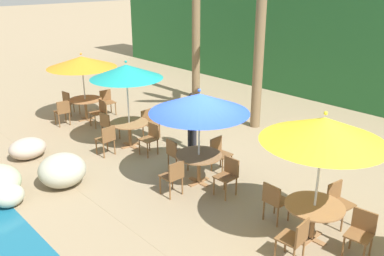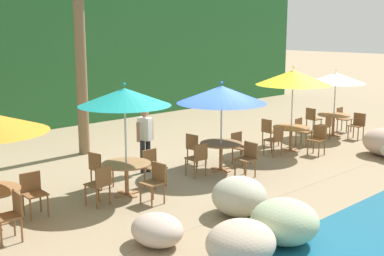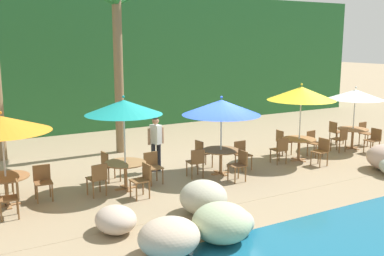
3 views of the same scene
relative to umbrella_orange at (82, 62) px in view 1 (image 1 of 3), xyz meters
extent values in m
plane|color=#937F60|center=(5.69, -0.06, -2.01)|extent=(120.00, 120.00, 0.00)
cube|color=#937F60|center=(5.69, -0.06, -2.01)|extent=(18.00, 5.20, 0.01)
cube|color=#286633|center=(5.69, 8.94, 0.99)|extent=(28.00, 2.40, 6.00)
ellipsoid|color=#B2B59D|center=(3.93, -4.06, -1.76)|extent=(0.58, 0.65, 0.49)
ellipsoid|color=#BEA997|center=(1.73, -2.75, -1.73)|extent=(0.84, 0.99, 0.55)
ellipsoid|color=#B3B099|center=(3.84, -2.77, -1.62)|extent=(1.09, 1.11, 0.78)
cylinder|color=silver|center=(0.00, 0.00, -0.95)|extent=(0.04, 0.04, 2.11)
cone|color=orange|center=(0.00, 0.00, 0.00)|extent=(2.28, 2.28, 0.37)
sphere|color=orange|center=(0.00, 0.00, 0.27)|extent=(0.07, 0.07, 0.07)
cube|color=olive|center=(0.00, 0.00, -2.00)|extent=(0.60, 0.12, 0.03)
cube|color=olive|center=(0.00, 0.00, -2.00)|extent=(0.12, 0.60, 0.03)
cylinder|color=olive|center=(0.00, 0.00, -1.64)|extent=(0.09, 0.09, 0.71)
cylinder|color=olive|center=(0.00, 0.00, -1.29)|extent=(1.10, 1.10, 0.03)
cylinder|color=brown|center=(1.02, -0.24, -1.79)|extent=(0.04, 0.04, 0.45)
cylinder|color=brown|center=(0.66, -0.22, -1.79)|extent=(0.04, 0.04, 0.45)
cylinder|color=brown|center=(1.04, 0.11, -1.79)|extent=(0.04, 0.04, 0.45)
cylinder|color=brown|center=(0.68, 0.14, -1.79)|extent=(0.04, 0.04, 0.45)
cube|color=brown|center=(0.85, -0.05, -1.55)|extent=(0.45, 0.45, 0.03)
cube|color=brown|center=(0.86, 0.15, -1.35)|extent=(0.42, 0.06, 0.42)
cylinder|color=brown|center=(0.26, 1.01, -1.79)|extent=(0.04, 0.04, 0.45)
cylinder|color=brown|center=(0.23, 0.65, -1.79)|extent=(0.04, 0.04, 0.45)
cylinder|color=brown|center=(-0.09, 1.04, -1.79)|extent=(0.04, 0.04, 0.45)
cylinder|color=brown|center=(-0.12, 0.68, -1.79)|extent=(0.04, 0.04, 0.45)
cube|color=brown|center=(0.07, 0.85, -1.55)|extent=(0.45, 0.45, 0.03)
cube|color=brown|center=(-0.13, 0.86, -1.35)|extent=(0.07, 0.42, 0.42)
cylinder|color=brown|center=(-1.04, 0.07, -1.79)|extent=(0.04, 0.04, 0.45)
cylinder|color=brown|center=(-0.69, 0.11, -1.79)|extent=(0.04, 0.04, 0.45)
cylinder|color=brown|center=(-1.00, -0.29, -1.79)|extent=(0.04, 0.04, 0.45)
cylinder|color=brown|center=(-0.65, -0.25, -1.79)|extent=(0.04, 0.04, 0.45)
cube|color=brown|center=(-0.85, -0.09, -1.55)|extent=(0.46, 0.46, 0.03)
cube|color=brown|center=(-0.82, -0.29, -1.35)|extent=(0.42, 0.08, 0.42)
cylinder|color=brown|center=(-0.26, -1.01, -1.79)|extent=(0.04, 0.04, 0.45)
cylinder|color=brown|center=(-0.23, -0.65, -1.79)|extent=(0.04, 0.04, 0.45)
cylinder|color=brown|center=(0.09, -1.04, -1.79)|extent=(0.04, 0.04, 0.45)
cylinder|color=brown|center=(0.12, -0.68, -1.79)|extent=(0.04, 0.04, 0.45)
cube|color=brown|center=(-0.07, -0.85, -1.55)|extent=(0.45, 0.45, 0.03)
cube|color=brown|center=(0.13, -0.86, -1.35)|extent=(0.07, 0.42, 0.42)
cylinder|color=silver|center=(2.95, -0.23, -0.85)|extent=(0.04, 0.04, 2.32)
cone|color=teal|center=(2.95, -0.23, 0.21)|extent=(2.03, 2.03, 0.38)
sphere|color=teal|center=(2.95, -0.23, 0.48)|extent=(0.07, 0.07, 0.07)
cube|color=olive|center=(2.95, -0.23, -2.00)|extent=(0.60, 0.12, 0.03)
cube|color=olive|center=(2.95, -0.23, -2.00)|extent=(0.12, 0.60, 0.03)
cylinder|color=olive|center=(2.95, -0.23, -1.64)|extent=(0.09, 0.09, 0.71)
cylinder|color=olive|center=(2.95, -0.23, -1.29)|extent=(1.10, 1.10, 0.03)
cylinder|color=brown|center=(3.98, -0.37, -1.79)|extent=(0.04, 0.04, 0.45)
cylinder|color=brown|center=(3.63, -0.38, -1.79)|extent=(0.04, 0.04, 0.45)
cylinder|color=brown|center=(3.97, -0.01, -1.79)|extent=(0.04, 0.04, 0.45)
cylinder|color=brown|center=(3.61, -0.03, -1.79)|extent=(0.04, 0.04, 0.45)
cube|color=brown|center=(3.80, -0.20, -1.55)|extent=(0.44, 0.44, 0.03)
cube|color=brown|center=(3.79, 0.00, -1.35)|extent=(0.42, 0.05, 0.42)
cylinder|color=brown|center=(3.02, 0.81, -1.79)|extent=(0.04, 0.04, 0.45)
cylinder|color=brown|center=(3.06, 0.46, -1.79)|extent=(0.04, 0.04, 0.45)
cylinder|color=brown|center=(2.66, 0.78, -1.79)|extent=(0.04, 0.04, 0.45)
cylinder|color=brown|center=(2.70, 0.42, -1.79)|extent=(0.04, 0.04, 0.45)
cube|color=brown|center=(2.86, 0.62, -1.55)|extent=(0.46, 0.46, 0.03)
cube|color=brown|center=(2.66, 0.60, -1.35)|extent=(0.08, 0.42, 0.42)
cylinder|color=brown|center=(1.90, -0.19, -1.79)|extent=(0.04, 0.04, 0.45)
cylinder|color=brown|center=(2.26, -0.14, -1.79)|extent=(0.04, 0.04, 0.45)
cylinder|color=brown|center=(1.95, -0.55, -1.79)|extent=(0.04, 0.04, 0.45)
cylinder|color=brown|center=(2.31, -0.50, -1.79)|extent=(0.04, 0.04, 0.45)
cube|color=brown|center=(2.11, -0.35, -1.55)|extent=(0.47, 0.47, 0.03)
cube|color=brown|center=(2.13, -0.54, -1.35)|extent=(0.42, 0.09, 0.42)
cylinder|color=brown|center=(2.82, -1.27, -1.79)|extent=(0.04, 0.04, 0.45)
cylinder|color=brown|center=(2.80, -0.91, -1.79)|extent=(0.04, 0.04, 0.45)
cylinder|color=brown|center=(3.18, -1.25, -1.79)|extent=(0.04, 0.04, 0.45)
cylinder|color=brown|center=(3.16, -0.89, -1.79)|extent=(0.04, 0.04, 0.45)
cube|color=brown|center=(2.99, -1.08, -1.55)|extent=(0.44, 0.44, 0.03)
cube|color=brown|center=(3.19, -1.07, -1.35)|extent=(0.06, 0.42, 0.42)
cylinder|color=silver|center=(5.94, -0.30, -0.95)|extent=(0.04, 0.04, 2.11)
cone|color=blue|center=(5.94, -0.30, 0.00)|extent=(2.31, 2.31, 0.44)
sphere|color=blue|center=(5.94, -0.30, 0.30)|extent=(0.07, 0.07, 0.07)
cube|color=olive|center=(5.94, -0.30, -2.00)|extent=(0.60, 0.12, 0.03)
cube|color=olive|center=(5.94, -0.30, -2.00)|extent=(0.12, 0.60, 0.03)
cylinder|color=olive|center=(5.94, -0.30, -1.64)|extent=(0.09, 0.09, 0.71)
cylinder|color=olive|center=(5.94, -0.30, -1.29)|extent=(1.10, 1.10, 0.03)
cylinder|color=brown|center=(6.97, -0.46, -1.79)|extent=(0.04, 0.04, 0.45)
cylinder|color=brown|center=(6.61, -0.47, -1.79)|extent=(0.04, 0.04, 0.45)
cylinder|color=brown|center=(6.96, -0.11, -1.79)|extent=(0.04, 0.04, 0.45)
cylinder|color=brown|center=(6.60, -0.11, -1.79)|extent=(0.04, 0.04, 0.45)
cube|color=brown|center=(6.79, -0.29, -1.55)|extent=(0.43, 0.43, 0.03)
cube|color=brown|center=(6.78, -0.09, -1.35)|extent=(0.42, 0.04, 0.42)
cylinder|color=brown|center=(6.05, 0.73, -1.79)|extent=(0.04, 0.04, 0.45)
cylinder|color=brown|center=(6.07, 0.38, -1.79)|extent=(0.04, 0.04, 0.45)
cylinder|color=brown|center=(5.69, 0.71, -1.79)|extent=(0.04, 0.04, 0.45)
cylinder|color=brown|center=(5.72, 0.36, -1.79)|extent=(0.04, 0.04, 0.45)
cube|color=brown|center=(5.88, 0.55, -1.55)|extent=(0.45, 0.45, 0.03)
cube|color=brown|center=(5.68, 0.53, -1.35)|extent=(0.06, 0.42, 0.42)
cylinder|color=brown|center=(4.93, -0.03, -1.79)|extent=(0.04, 0.04, 0.45)
cylinder|color=brown|center=(5.28, -0.07, -1.79)|extent=(0.04, 0.04, 0.45)
cylinder|color=brown|center=(4.90, -0.39, -1.79)|extent=(0.04, 0.04, 0.45)
cylinder|color=brown|center=(5.25, -0.42, -1.79)|extent=(0.04, 0.04, 0.45)
cube|color=brown|center=(5.09, -0.23, -1.55)|extent=(0.46, 0.46, 0.03)
cube|color=brown|center=(5.07, -0.43, -1.35)|extent=(0.42, 0.07, 0.42)
cylinder|color=brown|center=(5.74, -1.33, -1.79)|extent=(0.04, 0.04, 0.45)
cylinder|color=brown|center=(5.75, -0.97, -1.79)|extent=(0.04, 0.04, 0.45)
cylinder|color=brown|center=(6.10, -1.33, -1.79)|extent=(0.04, 0.04, 0.45)
cylinder|color=brown|center=(6.10, -0.98, -1.79)|extent=(0.04, 0.04, 0.45)
cube|color=brown|center=(5.92, -1.15, -1.55)|extent=(0.43, 0.43, 0.03)
cube|color=brown|center=(6.12, -1.16, -1.35)|extent=(0.04, 0.42, 0.42)
cylinder|color=silver|center=(9.04, -0.29, -0.84)|extent=(0.04, 0.04, 2.34)
cone|color=yellow|center=(9.04, -0.29, 0.23)|extent=(2.22, 2.22, 0.44)
sphere|color=yellow|center=(9.04, -0.29, 0.52)|extent=(0.07, 0.07, 0.07)
cube|color=olive|center=(9.04, -0.29, -2.00)|extent=(0.60, 0.12, 0.03)
cube|color=olive|center=(9.04, -0.29, -2.00)|extent=(0.12, 0.60, 0.03)
cylinder|color=olive|center=(9.04, -0.29, -1.64)|extent=(0.09, 0.09, 0.71)
cylinder|color=olive|center=(9.04, -0.29, -1.29)|extent=(1.10, 1.10, 0.03)
cylinder|color=brown|center=(10.08, -0.34, -1.79)|extent=(0.04, 0.04, 0.45)
cylinder|color=brown|center=(9.73, -0.39, -1.79)|extent=(0.04, 0.04, 0.45)
cylinder|color=brown|center=(10.04, 0.01, -1.79)|extent=(0.04, 0.04, 0.45)
cylinder|color=brown|center=(9.68, -0.03, -1.79)|extent=(0.04, 0.04, 0.45)
cube|color=brown|center=(9.88, -0.19, -1.55)|extent=(0.47, 0.47, 0.03)
cube|color=brown|center=(9.86, 0.01, -1.35)|extent=(0.42, 0.09, 0.42)
cylinder|color=brown|center=(9.35, 0.71, -1.79)|extent=(0.04, 0.04, 0.45)
cylinder|color=brown|center=(9.30, 0.35, -1.79)|extent=(0.04, 0.04, 0.45)
cylinder|color=brown|center=(8.99, 0.75, -1.79)|extent=(0.04, 0.04, 0.45)
cylinder|color=brown|center=(8.95, 0.40, -1.79)|extent=(0.04, 0.04, 0.45)
cube|color=brown|center=(9.15, 0.55, -1.55)|extent=(0.47, 0.47, 0.03)
cube|color=brown|center=(8.95, 0.58, -1.35)|extent=(0.09, 0.42, 0.42)
cylinder|color=brown|center=(8.02, -0.08, -1.79)|extent=(0.04, 0.04, 0.45)
cylinder|color=brown|center=(8.37, -0.09, -1.79)|extent=(0.04, 0.04, 0.45)
cylinder|color=brown|center=(8.01, -0.44, -1.79)|extent=(0.04, 0.04, 0.45)
cylinder|color=brown|center=(8.36, -0.45, -1.79)|extent=(0.04, 0.04, 0.45)
cube|color=brown|center=(8.19, -0.26, -1.55)|extent=(0.43, 0.43, 0.03)
cube|color=brown|center=(8.18, -0.46, -1.35)|extent=(0.42, 0.05, 0.42)
cylinder|color=brown|center=(8.97, -1.33, -1.79)|extent=(0.04, 0.04, 0.45)
cylinder|color=brown|center=(8.93, -0.98, -1.79)|extent=(0.04, 0.04, 0.45)
cylinder|color=brown|center=(9.28, -0.94, -1.79)|extent=(0.04, 0.04, 0.45)
cube|color=brown|center=(9.12, -1.14, -1.55)|extent=(0.46, 0.46, 0.03)
cube|color=brown|center=(9.32, -1.12, -1.35)|extent=(0.08, 0.42, 0.42)
cylinder|color=brown|center=(0.49, 4.69, 0.96)|extent=(0.32, 0.32, 5.95)
cylinder|color=brown|center=(4.34, 3.76, 0.84)|extent=(0.32, 0.32, 5.70)
cylinder|color=#232328|center=(4.29, 0.91, -1.58)|extent=(0.13, 0.13, 0.86)
cylinder|color=#232328|center=(4.47, 0.91, -1.58)|extent=(0.13, 0.13, 0.86)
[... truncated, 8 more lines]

